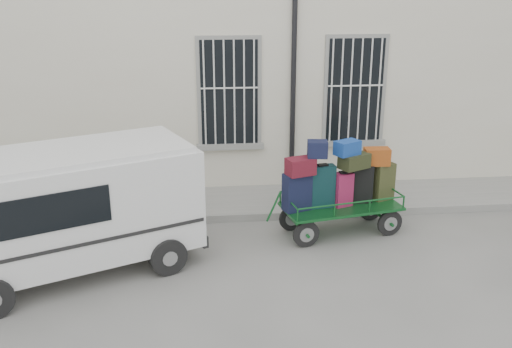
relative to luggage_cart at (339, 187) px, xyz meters
The scene contains 5 objects.
ground 1.85m from the luggage_cart, 155.43° to the right, with size 80.00×80.00×0.00m, color slate.
building 5.46m from the luggage_cart, 106.74° to the left, with size 24.00×5.15×6.00m.
sidewalk 2.28m from the luggage_cart, 133.45° to the left, with size 24.00×1.70×0.15m, color gray.
luggage_cart is the anchor object (origin of this frame).
van 4.72m from the luggage_cart, 167.77° to the right, with size 4.35×3.12×2.04m.
Camera 1 is at (-1.07, -8.89, 4.53)m, focal length 40.00 mm.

